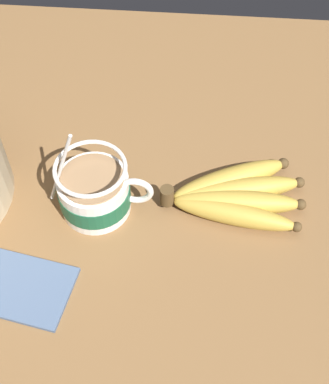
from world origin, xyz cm
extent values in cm
cube|color=brown|center=(0.00, 0.00, 1.30)|extent=(95.71, 95.71, 2.59)
cylinder|color=white|center=(-6.96, 0.15, 5.83)|extent=(10.00, 10.00, 6.47)
cylinder|color=#195638|center=(-6.96, 0.15, 5.70)|extent=(10.20, 10.20, 3.11)
torus|color=white|center=(-1.11, 0.15, 7.03)|extent=(5.16, 0.90, 5.16)
cylinder|color=#997551|center=(-6.96, 0.15, 9.16)|extent=(8.80, 8.80, 0.40)
torus|color=white|center=(-6.96, 0.15, 11.47)|extent=(10.00, 10.00, 0.60)
cylinder|color=silver|center=(-11.04, 0.15, 10.88)|extent=(5.12, 0.50, 13.73)
ellipsoid|color=silver|center=(-8.71, 0.15, 4.09)|extent=(3.00, 2.00, 0.80)
cylinder|color=#4C381E|center=(3.25, 0.79, 5.29)|extent=(2.00, 2.00, 3.00)
ellipsoid|color=#B79338|center=(12.90, -0.85, 4.23)|extent=(17.87, 6.17, 3.28)
sphere|color=#4C381E|center=(21.56, -2.32, 4.23)|extent=(1.48, 1.48, 1.48)
ellipsoid|color=#B79338|center=(13.29, 1.14, 4.37)|extent=(18.21, 4.21, 3.57)
sphere|color=#4C381E|center=(22.34, 1.46, 4.37)|extent=(1.61, 1.61, 1.61)
ellipsoid|color=#B79338|center=(13.32, 3.24, 4.36)|extent=(19.03, 7.88, 3.54)
sphere|color=#4C381E|center=(22.41, 5.46, 4.36)|extent=(1.59, 1.59, 1.59)
ellipsoid|color=#B79338|center=(12.20, 5.03, 4.46)|extent=(17.68, 11.00, 3.73)
sphere|color=#4C381E|center=(20.24, 8.84, 4.46)|extent=(1.68, 1.68, 1.68)
cube|color=slate|center=(-14.75, -13.86, 2.89)|extent=(14.53, 11.39, 0.60)
camera|label=1|loc=(6.53, -43.94, 66.46)|focal=50.00mm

